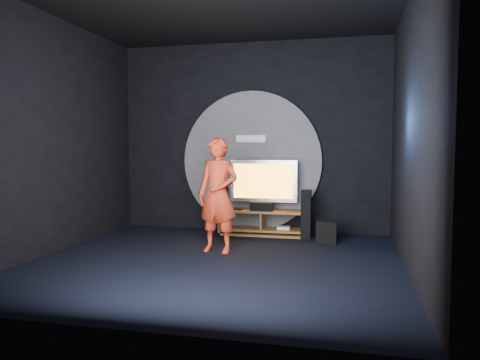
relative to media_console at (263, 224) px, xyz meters
name	(u,v)px	position (x,y,z in m)	size (l,w,h in m)	color
floor	(215,261)	(-0.30, -2.05, -0.19)	(5.00, 5.00, 0.00)	black
back_wall	(252,137)	(-0.30, 0.45, 1.56)	(5.00, 0.04, 3.50)	black
front_wall	(130,124)	(-0.30, -4.55, 1.56)	(5.00, 0.04, 3.50)	black
left_wall	(51,134)	(-2.80, -2.05, 1.56)	(0.04, 5.00, 3.50)	black
right_wall	(411,132)	(2.20, -2.05, 1.56)	(0.04, 5.00, 3.50)	black
ceiling	(214,0)	(-0.30, -2.05, 3.31)	(5.00, 5.00, 0.01)	black
wall_disc_panel	(251,161)	(-0.30, 0.39, 1.11)	(2.60, 0.11, 2.60)	#515156
media_console	(263,224)	(0.00, 0.00, 0.00)	(1.53, 0.45, 0.45)	#9D5D30
tv	(263,183)	(-0.01, 0.07, 0.74)	(1.21, 0.22, 0.88)	#ADAEB5
center_speaker	(262,206)	(-0.01, -0.10, 0.33)	(0.40, 0.15, 0.15)	black
remote	(237,210)	(-0.44, -0.12, 0.27)	(0.18, 0.05, 0.02)	black
tower_speaker_left	(222,209)	(-0.79, 0.15, 0.22)	(0.17, 0.19, 0.84)	black
tower_speaker_right	(306,214)	(0.77, -0.14, 0.22)	(0.17, 0.19, 0.84)	black
subwoofer	(326,232)	(1.13, -0.41, -0.01)	(0.33, 0.33, 0.36)	black
player	(218,195)	(-0.42, -1.47, 0.66)	(0.62, 0.41, 1.71)	red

